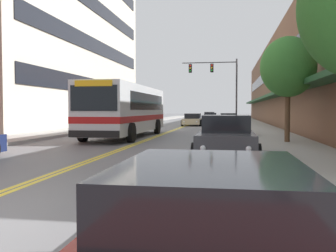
{
  "coord_description": "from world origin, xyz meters",
  "views": [
    {
      "loc": [
        4.43,
        -4.66,
        1.64
      ],
      "look_at": [
        -1.37,
        30.79,
        0.09
      ],
      "focal_mm": 40.0,
      "sensor_mm": 36.0,
      "label": 1
    }
  ],
  "objects_px": {
    "car_white_parked_right_far": "(228,127)",
    "car_beige_moving_second": "(193,120)",
    "car_slate_blue_moving_third": "(211,117)",
    "car_red_parked_right_foreground": "(210,242)",
    "city_bus": "(127,108)",
    "car_silver_parked_right_end": "(229,121)",
    "car_dark_grey_parked_right_mid": "(226,139)",
    "car_black_moving_lead": "(209,116)",
    "traffic_signal_mast": "(218,78)",
    "street_tree_right_mid": "(288,67)"
  },
  "relations": [
    {
      "from": "car_dark_grey_parked_right_mid",
      "to": "street_tree_right_mid",
      "type": "height_order",
      "value": "street_tree_right_mid"
    },
    {
      "from": "car_red_parked_right_foreground",
      "to": "car_black_moving_lead",
      "type": "bearing_deg",
      "value": 92.96
    },
    {
      "from": "traffic_signal_mast",
      "to": "street_tree_right_mid",
      "type": "relative_size",
      "value": 1.46
    },
    {
      "from": "car_red_parked_right_foreground",
      "to": "traffic_signal_mast",
      "type": "bearing_deg",
      "value": 91.53
    },
    {
      "from": "car_red_parked_right_foreground",
      "to": "car_silver_parked_right_end",
      "type": "bearing_deg",
      "value": 89.8
    },
    {
      "from": "city_bus",
      "to": "car_slate_blue_moving_third",
      "type": "height_order",
      "value": "city_bus"
    },
    {
      "from": "car_beige_moving_second",
      "to": "street_tree_right_mid",
      "type": "height_order",
      "value": "street_tree_right_mid"
    },
    {
      "from": "car_black_moving_lead",
      "to": "street_tree_right_mid",
      "type": "height_order",
      "value": "street_tree_right_mid"
    },
    {
      "from": "car_slate_blue_moving_third",
      "to": "street_tree_right_mid",
      "type": "relative_size",
      "value": 0.97
    },
    {
      "from": "car_dark_grey_parked_right_mid",
      "to": "car_black_moving_lead",
      "type": "relative_size",
      "value": 1.06
    },
    {
      "from": "car_white_parked_right_far",
      "to": "car_slate_blue_moving_third",
      "type": "xyz_separation_m",
      "value": [
        -2.51,
        29.83,
        -0.02
      ]
    },
    {
      "from": "car_dark_grey_parked_right_mid",
      "to": "traffic_signal_mast",
      "type": "xyz_separation_m",
      "value": [
        -1.07,
        28.49,
        4.37
      ]
    },
    {
      "from": "car_red_parked_right_foreground",
      "to": "car_dark_grey_parked_right_mid",
      "type": "distance_m",
      "value": 9.35
    },
    {
      "from": "car_red_parked_right_foreground",
      "to": "car_slate_blue_moving_third",
      "type": "relative_size",
      "value": 1.02
    },
    {
      "from": "car_red_parked_right_foreground",
      "to": "street_tree_right_mid",
      "type": "distance_m",
      "value": 15.6
    },
    {
      "from": "city_bus",
      "to": "car_black_moving_lead",
      "type": "height_order",
      "value": "city_bus"
    },
    {
      "from": "car_dark_grey_parked_right_mid",
      "to": "traffic_signal_mast",
      "type": "distance_m",
      "value": 28.84
    },
    {
      "from": "car_beige_moving_second",
      "to": "car_silver_parked_right_end",
      "type": "bearing_deg",
      "value": -38.06
    },
    {
      "from": "car_black_moving_lead",
      "to": "traffic_signal_mast",
      "type": "bearing_deg",
      "value": -84.72
    },
    {
      "from": "car_dark_grey_parked_right_mid",
      "to": "traffic_signal_mast",
      "type": "height_order",
      "value": "traffic_signal_mast"
    },
    {
      "from": "city_bus",
      "to": "car_slate_blue_moving_third",
      "type": "bearing_deg",
      "value": 83.45
    },
    {
      "from": "city_bus",
      "to": "car_black_moving_lead",
      "type": "xyz_separation_m",
      "value": [
        2.83,
        42.02,
        -1.13
      ]
    },
    {
      "from": "car_slate_blue_moving_third",
      "to": "street_tree_right_mid",
      "type": "height_order",
      "value": "street_tree_right_mid"
    },
    {
      "from": "car_beige_moving_second",
      "to": "car_slate_blue_moving_third",
      "type": "xyz_separation_m",
      "value": [
        1.2,
        14.13,
        0.0
      ]
    },
    {
      "from": "city_bus",
      "to": "car_dark_grey_parked_right_mid",
      "type": "relative_size",
      "value": 2.61
    },
    {
      "from": "car_beige_moving_second",
      "to": "traffic_signal_mast",
      "type": "distance_m",
      "value": 5.48
    },
    {
      "from": "car_dark_grey_parked_right_mid",
      "to": "car_slate_blue_moving_third",
      "type": "distance_m",
      "value": 40.89
    },
    {
      "from": "car_dark_grey_parked_right_mid",
      "to": "street_tree_right_mid",
      "type": "relative_size",
      "value": 0.89
    },
    {
      "from": "car_dark_grey_parked_right_mid",
      "to": "street_tree_right_mid",
      "type": "bearing_deg",
      "value": 64.01
    },
    {
      "from": "city_bus",
      "to": "car_beige_moving_second",
      "type": "relative_size",
      "value": 2.55
    },
    {
      "from": "car_red_parked_right_foreground",
      "to": "car_slate_blue_moving_third",
      "type": "xyz_separation_m",
      "value": [
        -2.43,
        50.16,
        0.03
      ]
    },
    {
      "from": "car_slate_blue_moving_third",
      "to": "car_white_parked_right_far",
      "type": "bearing_deg",
      "value": -85.19
    },
    {
      "from": "car_black_moving_lead",
      "to": "car_silver_parked_right_end",
      "type": "bearing_deg",
      "value": -83.34
    },
    {
      "from": "car_dark_grey_parked_right_mid",
      "to": "car_beige_moving_second",
      "type": "distance_m",
      "value": 26.94
    },
    {
      "from": "car_red_parked_right_foreground",
      "to": "car_silver_parked_right_end",
      "type": "relative_size",
      "value": 1.11
    },
    {
      "from": "car_red_parked_right_foreground",
      "to": "car_slate_blue_moving_third",
      "type": "distance_m",
      "value": 50.22
    },
    {
      "from": "car_red_parked_right_foreground",
      "to": "car_white_parked_right_far",
      "type": "height_order",
      "value": "car_white_parked_right_far"
    },
    {
      "from": "car_white_parked_right_far",
      "to": "car_beige_moving_second",
      "type": "xyz_separation_m",
      "value": [
        -3.71,
        15.7,
        -0.02
      ]
    },
    {
      "from": "car_dark_grey_parked_right_mid",
      "to": "street_tree_right_mid",
      "type": "xyz_separation_m",
      "value": [
        2.77,
        5.69,
        2.94
      ]
    },
    {
      "from": "city_bus",
      "to": "car_slate_blue_moving_third",
      "type": "xyz_separation_m",
      "value": [
        3.56,
        31.05,
        -1.14
      ]
    },
    {
      "from": "car_red_parked_right_foreground",
      "to": "traffic_signal_mast",
      "type": "height_order",
      "value": "traffic_signal_mast"
    },
    {
      "from": "city_bus",
      "to": "car_black_moving_lead",
      "type": "relative_size",
      "value": 2.75
    },
    {
      "from": "car_black_moving_lead",
      "to": "car_slate_blue_moving_third",
      "type": "xyz_separation_m",
      "value": [
        0.73,
        -10.97,
        -0.02
      ]
    },
    {
      "from": "car_beige_moving_second",
      "to": "traffic_signal_mast",
      "type": "xyz_separation_m",
      "value": [
        2.62,
        1.8,
        4.47
      ]
    },
    {
      "from": "street_tree_right_mid",
      "to": "car_beige_moving_second",
      "type": "bearing_deg",
      "value": 107.09
    },
    {
      "from": "city_bus",
      "to": "car_silver_parked_right_end",
      "type": "xyz_separation_m",
      "value": [
        6.11,
        13.99,
        -1.11
      ]
    },
    {
      "from": "car_red_parked_right_foreground",
      "to": "car_beige_moving_second",
      "type": "xyz_separation_m",
      "value": [
        -3.63,
        36.03,
        0.02
      ]
    },
    {
      "from": "car_white_parked_right_far",
      "to": "car_red_parked_right_foreground",
      "type": "bearing_deg",
      "value": -90.22
    },
    {
      "from": "car_black_moving_lead",
      "to": "car_beige_moving_second",
      "type": "relative_size",
      "value": 0.93
    },
    {
      "from": "city_bus",
      "to": "car_black_moving_lead",
      "type": "distance_m",
      "value": 42.13
    }
  ]
}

